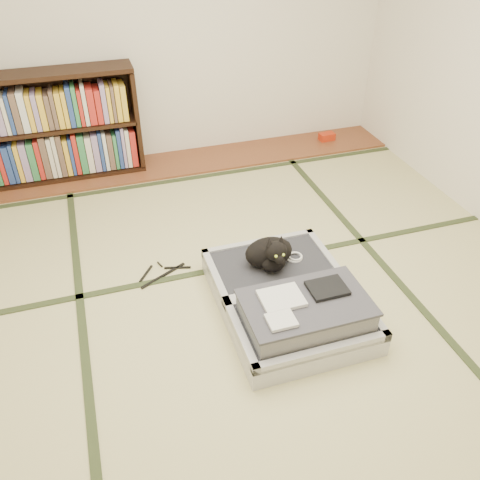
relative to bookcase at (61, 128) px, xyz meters
name	(u,v)px	position (x,y,z in m)	size (l,w,h in m)	color
floor	(250,305)	(0.97, -2.07, -0.45)	(4.50, 4.50, 0.00)	tan
wood_strip	(180,163)	(0.97, -0.07, -0.44)	(4.00, 0.50, 0.02)	brown
red_item	(327,137)	(2.47, -0.04, -0.40)	(0.15, 0.09, 0.07)	#B4280E
room_shell	(253,67)	(0.97, -2.07, 1.01)	(4.50, 4.50, 4.50)	white
tatami_borders	(227,258)	(0.97, -1.58, -0.45)	(4.00, 4.50, 0.01)	#2D381E
bookcase	(61,128)	(0.00, 0.00, 0.00)	(1.28, 0.29, 0.92)	black
suitcase	(290,300)	(1.17, -2.21, -0.34)	(0.79, 1.06, 0.31)	#B6B6BB
cat	(271,253)	(1.15, -1.92, -0.19)	(0.35, 0.35, 0.28)	black
cable_coil	(295,257)	(1.34, -1.89, -0.29)	(0.11, 0.11, 0.03)	white
hanger	(163,273)	(0.51, -1.60, -0.44)	(0.36, 0.25, 0.01)	black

